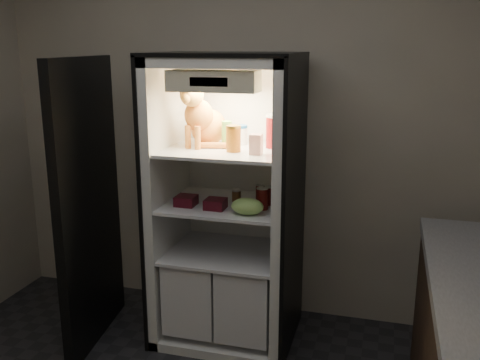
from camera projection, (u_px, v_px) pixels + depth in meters
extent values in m
plane|color=#C1B4A0|center=(245.00, 128.00, 3.75)|extent=(3.60, 0.00, 3.60)
cube|color=white|center=(240.00, 191.00, 3.73)|extent=(0.85, 0.06, 1.85)
cube|color=white|center=(170.00, 199.00, 3.54)|extent=(0.06, 0.70, 1.85)
cube|color=white|center=(287.00, 209.00, 3.33)|extent=(0.06, 0.70, 1.85)
cube|color=white|center=(226.00, 61.00, 3.21)|extent=(0.85, 0.70, 0.06)
cube|color=white|center=(228.00, 329.00, 3.66)|extent=(0.85, 0.70, 0.06)
cube|color=black|center=(164.00, 199.00, 3.55)|extent=(0.02, 0.72, 1.87)
cube|color=black|center=(294.00, 209.00, 3.32)|extent=(0.02, 0.72, 1.87)
cube|color=black|center=(226.00, 54.00, 3.20)|extent=(0.90, 0.72, 0.02)
cube|color=white|center=(225.00, 150.00, 3.32)|extent=(0.73, 0.62, 0.02)
cube|color=white|center=(226.00, 204.00, 3.41)|extent=(0.73, 0.62, 0.02)
cube|color=white|center=(201.00, 285.00, 3.60)|extent=(0.34, 0.58, 0.48)
cube|color=white|center=(252.00, 291.00, 3.50)|extent=(0.34, 0.58, 0.48)
cube|color=white|center=(226.00, 253.00, 3.49)|extent=(0.73, 0.62, 0.02)
cube|color=#F1E8C5|center=(214.00, 81.00, 3.02)|extent=(0.52, 0.18, 0.12)
cube|color=black|center=(209.00, 82.00, 2.94)|extent=(0.22, 0.01, 0.05)
cube|color=black|center=(89.00, 205.00, 3.41)|extent=(0.18, 0.87, 1.85)
cube|color=white|center=(87.00, 263.00, 3.45)|extent=(0.14, 0.64, 0.12)
cube|color=white|center=(81.00, 188.00, 3.33)|extent=(0.14, 0.64, 0.12)
ellipsoid|color=#CF611A|center=(209.00, 127.00, 3.44)|extent=(0.28, 0.32, 0.23)
ellipsoid|color=#CF611A|center=(199.00, 115.00, 3.33)|extent=(0.22, 0.20, 0.20)
sphere|color=orange|center=(192.00, 95.00, 3.23)|extent=(0.18, 0.18, 0.15)
sphere|color=orange|center=(186.00, 98.00, 3.19)|extent=(0.08, 0.08, 0.06)
cone|color=orange|center=(186.00, 82.00, 3.25)|extent=(0.07, 0.07, 0.07)
cone|color=orange|center=(199.00, 83.00, 3.20)|extent=(0.07, 0.07, 0.07)
cylinder|color=#CF611A|center=(188.00, 137.00, 3.32)|extent=(0.04, 0.04, 0.14)
cylinder|color=#CF611A|center=(198.00, 138.00, 3.28)|extent=(0.04, 0.04, 0.14)
cylinder|color=#CF611A|center=(217.00, 145.00, 3.32)|extent=(0.27, 0.09, 0.04)
cylinder|color=green|center=(227.00, 135.00, 3.34)|extent=(0.06, 0.06, 0.15)
cylinder|color=green|center=(227.00, 122.00, 3.32)|extent=(0.06, 0.06, 0.01)
cylinder|color=white|center=(241.00, 136.00, 3.45)|extent=(0.09, 0.09, 0.11)
cylinder|color=#1961B2|center=(241.00, 127.00, 3.44)|extent=(0.09, 0.09, 0.02)
cylinder|color=maroon|center=(233.00, 140.00, 3.22)|extent=(0.09, 0.09, 0.14)
cylinder|color=#AC802E|center=(233.00, 127.00, 3.20)|extent=(0.09, 0.09, 0.02)
cylinder|color=maroon|center=(276.00, 132.00, 3.33)|extent=(0.12, 0.12, 0.19)
cylinder|color=white|center=(276.00, 116.00, 3.31)|extent=(0.12, 0.12, 0.02)
cube|color=white|center=(256.00, 144.00, 3.14)|extent=(0.07, 0.07, 0.12)
cylinder|color=black|center=(260.00, 193.00, 3.42)|extent=(0.06, 0.06, 0.11)
cylinder|color=#B2B2B2|center=(260.00, 185.00, 3.41)|extent=(0.06, 0.06, 0.00)
cylinder|color=black|center=(270.00, 196.00, 3.35)|extent=(0.06, 0.06, 0.11)
cylinder|color=#B2B2B2|center=(270.00, 187.00, 3.34)|extent=(0.06, 0.06, 0.00)
cylinder|color=black|center=(262.00, 199.00, 3.26)|extent=(0.07, 0.07, 0.13)
cylinder|color=#B2B2B2|center=(262.00, 188.00, 3.24)|extent=(0.07, 0.07, 0.00)
cylinder|color=brown|center=(236.00, 196.00, 3.42)|extent=(0.06, 0.06, 0.07)
cylinder|color=#B2B2B2|center=(236.00, 190.00, 3.41)|extent=(0.06, 0.06, 0.01)
ellipsoid|color=#93D061|center=(247.00, 206.00, 3.16)|extent=(0.20, 0.14, 0.10)
cube|color=#4D0C18|center=(186.00, 201.00, 3.34)|extent=(0.12, 0.12, 0.06)
cube|color=#4D0C18|center=(215.00, 204.00, 3.27)|extent=(0.12, 0.12, 0.06)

